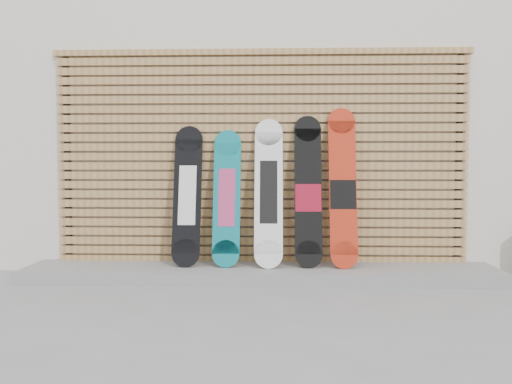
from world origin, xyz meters
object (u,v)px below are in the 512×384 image
snowboard_2 (269,192)px  snowboard_1 (227,197)px  snowboard_4 (343,188)px  snowboard_0 (187,195)px  snowboard_3 (308,191)px

snowboard_2 → snowboard_1: bearing=177.5°
snowboard_2 → snowboard_4: bearing=0.2°
snowboard_1 → snowboard_0: bearing=-179.9°
snowboard_1 → snowboard_4: size_ratio=0.86×
snowboard_4 → snowboard_1: bearing=179.3°
snowboard_1 → snowboard_2: snowboard_2 is taller
snowboard_0 → snowboard_1: (0.39, 0.00, -0.02)m
snowboard_0 → snowboard_4: snowboard_4 is taller
snowboard_3 → snowboard_0: bearing=179.9°
snowboard_0 → snowboard_2: bearing=-1.2°
snowboard_0 → snowboard_3: snowboard_3 is taller
snowboard_2 → snowboard_4: (0.73, 0.00, 0.04)m
snowboard_1 → snowboard_2: bearing=-2.5°
snowboard_1 → snowboard_4: 1.15m
snowboard_0 → snowboard_3: bearing=-0.1°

